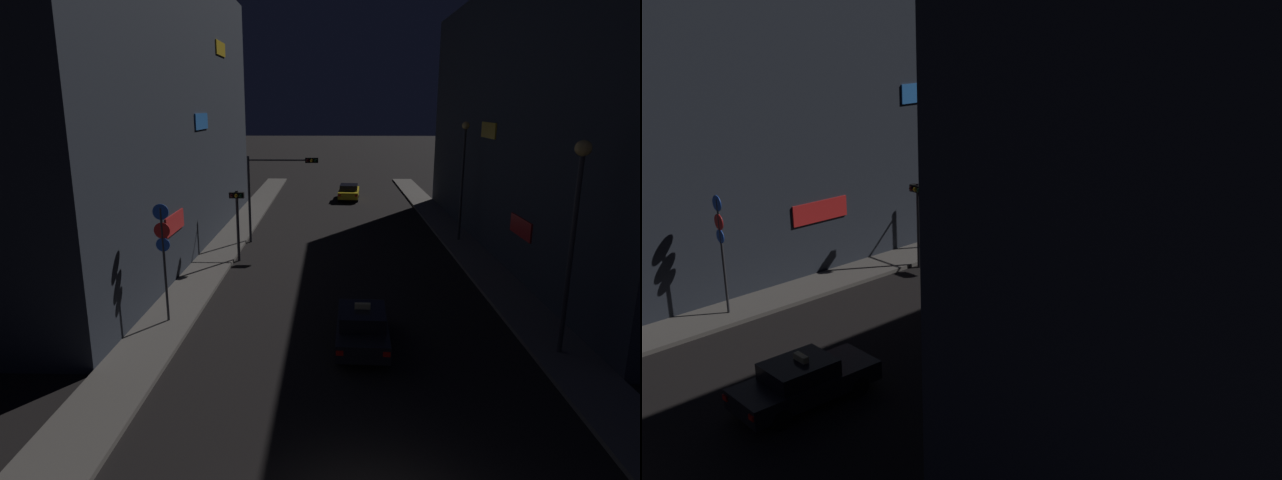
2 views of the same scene
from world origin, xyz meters
TOP-DOWN VIEW (x-y plane):
  - sidewalk_left at (-7.27, 25.60)m, footprint 2.17×55.21m
  - sidewalk_right at (7.27, 25.60)m, footprint 2.17×55.21m
  - building_facade_left at (-12.39, 22.28)m, footprint 8.15×31.52m
  - building_facade_right at (12.82, 22.90)m, footprint 8.99×33.14m
  - taxi at (0.37, 8.92)m, footprint 1.96×4.51m
  - far_car at (0.73, 39.92)m, footprint 2.11×4.56m
  - traffic_light_overhead at (-4.29, 23.80)m, footprint 4.39×0.42m
  - traffic_light_left_kerb at (-5.94, 19.54)m, footprint 0.80×0.42m
  - sign_pole_left at (-7.19, 10.65)m, footprint 0.62×0.10m
  - street_lamp_near_block at (7.14, 8.23)m, footprint 0.52×0.52m
  - street_lamp_far_block at (7.28, 24.15)m, footprint 0.46×0.46m

SIDE VIEW (x-z plane):
  - sidewalk_left at x=-7.27m, z-range 0.00..0.17m
  - sidewalk_right at x=7.27m, z-range 0.00..0.17m
  - far_car at x=0.73m, z-range 0.02..1.44m
  - taxi at x=0.37m, z-range -0.07..1.55m
  - traffic_light_left_kerb at x=-5.94m, z-range 0.84..4.80m
  - sign_pole_left at x=-7.19m, z-range 0.70..5.37m
  - traffic_light_overhead at x=-4.29m, z-range 1.21..6.65m
  - street_lamp_far_block at x=7.28m, z-range 1.22..8.55m
  - street_lamp_near_block at x=7.14m, z-range 1.51..8.71m
  - building_facade_right at x=12.82m, z-range 0.00..15.30m
  - building_facade_left at x=-12.39m, z-range 0.00..16.40m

